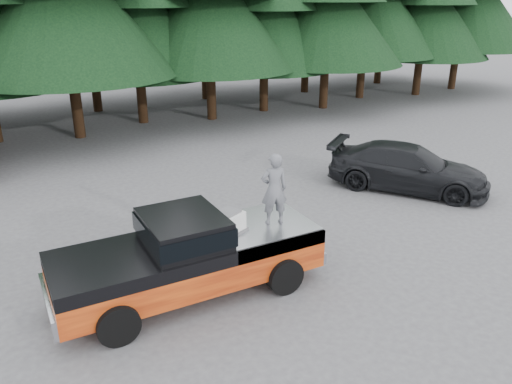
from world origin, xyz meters
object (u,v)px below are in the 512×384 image
pickup_truck (190,267)px  parked_car (408,168)px  man_on_bed (274,189)px  air_compressor (228,223)px

pickup_truck → parked_car: 9.29m
pickup_truck → man_on_bed: man_on_bed is taller
air_compressor → parked_car: (8.02, 2.63, -0.78)m
air_compressor → parked_car: air_compressor is taller
man_on_bed → parked_car: man_on_bed is taller
man_on_bed → pickup_truck: bearing=9.7°
man_on_bed → parked_car: (6.89, 2.70, -1.40)m
air_compressor → man_on_bed: size_ratio=0.38×
man_on_bed → parked_car: bearing=-145.0°
air_compressor → man_on_bed: 1.29m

